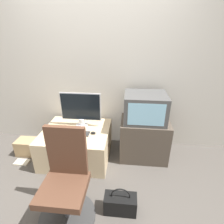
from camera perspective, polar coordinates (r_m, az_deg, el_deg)
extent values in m
plane|color=#4C4742|center=(2.18, -9.42, -27.95)|extent=(12.00, 12.00, 0.00)
cube|color=beige|center=(2.66, -4.03, 15.46)|extent=(4.40, 0.05, 2.60)
cube|color=#CCB289|center=(2.66, -11.36, -10.10)|extent=(0.94, 0.83, 0.45)
cube|color=#4C4238|center=(2.63, 10.33, -8.63)|extent=(0.68, 0.47, 0.59)
cylinder|color=silver|center=(2.64, -9.76, -4.19)|extent=(0.17, 0.17, 0.02)
cylinder|color=silver|center=(2.62, -9.85, -3.11)|extent=(0.08, 0.08, 0.09)
cube|color=silver|center=(2.52, -10.19, 1.73)|extent=(0.59, 0.01, 0.41)
cube|color=black|center=(2.52, -10.23, 1.68)|extent=(0.56, 0.02, 0.38)
cube|color=#2D2D2D|center=(2.45, -11.16, -6.87)|extent=(0.32, 0.13, 0.01)
ellipsoid|color=black|center=(2.41, -6.16, -6.81)|extent=(0.07, 0.04, 0.03)
cube|color=#474747|center=(2.42, 10.72, 1.49)|extent=(0.56, 0.48, 0.38)
cube|color=#8CC6E5|center=(2.21, 11.13, -0.88)|extent=(0.46, 0.01, 0.30)
cylinder|color=#333333|center=(2.11, -14.25, -30.10)|extent=(0.56, 0.56, 0.03)
cylinder|color=#4C4C51|center=(1.97, -14.84, -27.05)|extent=(0.05, 0.05, 0.33)
cube|color=#513323|center=(1.82, -15.56, -23.12)|extent=(0.42, 0.42, 0.07)
cube|color=#513323|center=(1.76, -14.53, -12.11)|extent=(0.38, 0.05, 0.52)
cube|color=#A3845B|center=(3.01, -25.62, -10.20)|extent=(0.33, 0.23, 0.24)
cube|color=black|center=(2.04, 2.73, -27.75)|extent=(0.33, 0.16, 0.20)
torus|color=black|center=(1.95, 2.81, -25.66)|extent=(0.20, 0.01, 0.20)
cube|color=beige|center=(2.92, -27.35, -14.37)|extent=(0.20, 0.13, 0.02)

